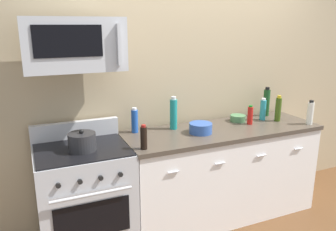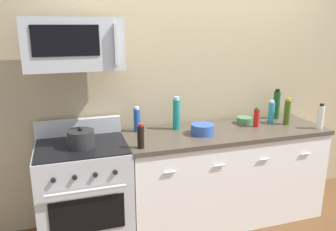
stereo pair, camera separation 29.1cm
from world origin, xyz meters
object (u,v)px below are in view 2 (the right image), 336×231
bottle_hot_sauce_red (256,118)px  bottle_sparkling_teal (177,114)px  bottle_wine_green (276,105)px  range_oven (85,194)px  bottle_vinegar_white (320,117)px  bottle_soy_sauce_dark (141,137)px  bottle_olive_oil (287,112)px  bowl_blue_mixing (202,129)px  bottle_dish_soap (271,112)px  bottle_soda_blue (137,120)px  stockpot (81,139)px  microwave (74,44)px  bowl_green_glaze (244,120)px

bottle_hot_sauce_red → bottle_sparkling_teal: (-0.77, 0.16, 0.06)m
bottle_wine_green → range_oven: bearing=-173.8°
bottle_sparkling_teal → bottle_vinegar_white: bearing=-17.0°
bottle_soy_sauce_dark → bottle_olive_oil: bearing=7.7°
bottle_hot_sauce_red → bottle_olive_oil: bottle_olive_oil is taller
bottle_hot_sauce_red → bottle_sparkling_teal: size_ratio=0.61×
bottle_wine_green → bowl_blue_mixing: bearing=-165.0°
bottle_dish_soap → bottle_soda_blue: 1.37m
bottle_sparkling_teal → bottle_olive_oil: (1.11, -0.19, -0.02)m
bottle_olive_oil → bottle_soy_sauce_dark: (-1.55, -0.21, -0.03)m
bottle_hot_sauce_red → bowl_blue_mixing: bearing=-175.0°
bottle_dish_soap → stockpot: 1.90m
bottle_sparkling_teal → bottle_soy_sauce_dark: (-0.44, -0.40, -0.05)m
bottle_olive_oil → bottle_dish_soap: bearing=138.4°
bottle_hot_sauce_red → bottle_soda_blue: bearing=169.6°
bottle_sparkling_teal → bottle_vinegar_white: 1.38m
bottle_wine_green → stockpot: bottle_wine_green is taller
microwave → bowl_blue_mixing: 1.34m
bowl_blue_mixing → bottle_vinegar_white: bearing=-9.3°
bowl_blue_mixing → bottle_soy_sauce_dark: bearing=-163.8°
bowl_green_glaze → stockpot: bearing=-172.8°
stockpot → range_oven: bearing=90.0°
bottle_soda_blue → stockpot: bearing=-152.1°
bottle_sparkling_teal → bottle_dish_soap: 1.00m
bottle_hot_sauce_red → bowl_green_glaze: 0.16m
range_oven → bottle_olive_oil: (2.01, -0.01, 0.58)m
bottle_soy_sauce_dark → bottle_hot_sauce_red: bearing=10.8°
range_oven → bowl_green_glaze: bearing=5.4°
bottle_olive_oil → stockpot: (-2.01, -0.05, -0.05)m
microwave → bottle_soy_sauce_dark: 0.91m
range_oven → bottle_wine_green: 2.14m
microwave → bottle_sparkling_teal: 1.14m
range_oven → bottle_sparkling_teal: 1.10m
bottle_wine_green → bowl_blue_mixing: bottle_wine_green is taller
bottle_soda_blue → bottle_wine_green: bearing=-0.2°
bowl_green_glaze → bottle_dish_soap: bearing=-11.9°
bottle_vinegar_white → bottle_soda_blue: bottle_vinegar_white is taller
bowl_blue_mixing → bottle_wine_green: bearing=15.0°
bottle_dish_soap → microwave: bearing=-178.5°
bottle_sparkling_teal → bottle_soy_sauce_dark: bottle_sparkling_teal is taller
microwave → bottle_soy_sauce_dark: size_ratio=3.66×
bowl_blue_mixing → bottle_hot_sauce_red: bearing=5.0°
bottle_olive_oil → bowl_green_glaze: (-0.38, 0.16, -0.09)m
range_oven → stockpot: size_ratio=4.89×
bottle_soda_blue → bottle_wine_green: (1.51, -0.01, 0.04)m
bowl_green_glaze → bottle_soy_sauce_dark: bearing=-162.5°
bottle_dish_soap → bowl_blue_mixing: bearing=-170.9°
bottle_wine_green → bowl_blue_mixing: (-0.96, -0.26, -0.10)m
range_oven → bowl_blue_mixing: size_ratio=5.01×
range_oven → bottle_dish_soap: bearing=2.9°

